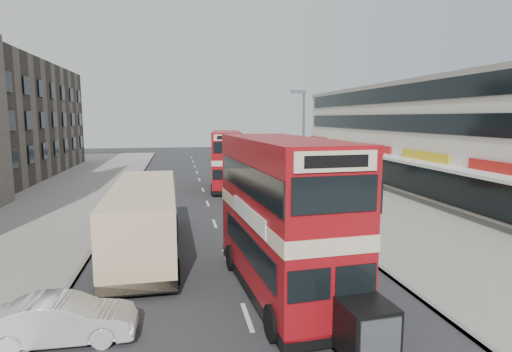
{
  "coord_description": "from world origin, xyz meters",
  "views": [
    {
      "loc": [
        -2.0,
        -10.39,
        6.25
      ],
      "look_at": [
        1.26,
        7.33,
        3.74
      ],
      "focal_mm": 29.59,
      "sensor_mm": 36.0,
      "label": 1
    }
  ],
  "objects": [
    {
      "name": "ground",
      "position": [
        0.0,
        0.0,
        0.0
      ],
      "size": [
        160.0,
        160.0,
        0.0
      ],
      "primitive_type": "plane",
      "color": "#28282B",
      "rests_on": "ground"
    },
    {
      "name": "car_left_front",
      "position": [
        -5.3,
        1.5,
        0.65
      ],
      "size": [
        3.96,
        1.38,
        1.3
      ],
      "primitive_type": "imported",
      "rotation": [
        0.0,
        0.0,
        1.57
      ],
      "color": "silver",
      "rests_on": "ground"
    },
    {
      "name": "car_right_c",
      "position": [
        5.42,
        34.44,
        0.6
      ],
      "size": [
        3.6,
        1.62,
        1.2
      ],
      "primitive_type": "imported",
      "rotation": [
        0.0,
        0.0,
        -1.51
      ],
      "color": "#568BAD",
      "rests_on": "ground"
    },
    {
      "name": "kerb_left",
      "position": [
        -6.1,
        20.0,
        0.07
      ],
      "size": [
        0.2,
        90.0,
        0.16
      ],
      "primitive_type": "cube",
      "color": "gray",
      "rests_on": "ground"
    },
    {
      "name": "pavement_right",
      "position": [
        12.0,
        20.0,
        0.07
      ],
      "size": [
        12.0,
        90.0,
        0.15
      ],
      "primitive_type": "cube",
      "color": "gray",
      "rests_on": "ground"
    },
    {
      "name": "road_surface",
      "position": [
        0.0,
        20.0,
        0.01
      ],
      "size": [
        12.0,
        90.0,
        0.01
      ],
      "primitive_type": "cube",
      "color": "#28282B",
      "rests_on": "ground"
    },
    {
      "name": "car_right_b",
      "position": [
        5.41,
        22.25,
        0.65
      ],
      "size": [
        4.72,
        2.29,
        1.29
      ],
      "primitive_type": "imported",
      "rotation": [
        0.0,
        0.0,
        -1.6
      ],
      "color": "#D75515",
      "rests_on": "ground"
    },
    {
      "name": "cyclist",
      "position": [
        3.5,
        21.06,
        0.74
      ],
      "size": [
        0.66,
        1.61,
        2.11
      ],
      "rotation": [
        0.0,
        0.0,
        0.05
      ],
      "color": "gray",
      "rests_on": "ground"
    },
    {
      "name": "commercial_row",
      "position": [
        19.95,
        22.0,
        4.7
      ],
      "size": [
        9.9,
        46.2,
        9.3
      ],
      "color": "beige",
      "rests_on": "ground"
    },
    {
      "name": "coach",
      "position": [
        -3.63,
        9.29,
        1.72
      ],
      "size": [
        3.07,
        11.07,
        2.92
      ],
      "rotation": [
        0.0,
        0.0,
        0.02
      ],
      "color": "black",
      "rests_on": "ground"
    },
    {
      "name": "kerb_right",
      "position": [
        6.1,
        20.0,
        0.07
      ],
      "size": [
        0.2,
        90.0,
        0.16
      ],
      "primitive_type": "cube",
      "color": "gray",
      "rests_on": "ground"
    },
    {
      "name": "pedestrian_far",
      "position": [
        8.59,
        31.39,
        1.05
      ],
      "size": [
        1.14,
        0.77,
        1.8
      ],
      "primitive_type": "imported",
      "rotation": [
        0.0,
        0.0,
        0.34
      ],
      "color": "gray",
      "rests_on": "pavement_right"
    },
    {
      "name": "pedestrian_near",
      "position": [
        8.52,
        15.2,
        1.03
      ],
      "size": [
        0.77,
        0.64,
        1.77
      ],
      "primitive_type": "imported",
      "rotation": [
        0.0,
        0.0,
        3.5
      ],
      "color": "gray",
      "rests_on": "pavement_right"
    },
    {
      "name": "pavement_left",
      "position": [
        -12.0,
        20.0,
        0.07
      ],
      "size": [
        12.0,
        90.0,
        0.15
      ],
      "primitive_type": "cube",
      "color": "gray",
      "rests_on": "ground"
    },
    {
      "name": "bus_main",
      "position": [
        1.53,
        3.64,
        2.82
      ],
      "size": [
        3.39,
        9.8,
        5.36
      ],
      "rotation": [
        0.0,
        0.0,
        3.22
      ],
      "color": "black",
      "rests_on": "ground"
    },
    {
      "name": "street_lamp",
      "position": [
        6.52,
        18.0,
        4.78
      ],
      "size": [
        1.0,
        0.2,
        8.12
      ],
      "color": "slate",
      "rests_on": "ground"
    },
    {
      "name": "car_right_a",
      "position": [
        5.07,
        15.66,
        0.63
      ],
      "size": [
        4.51,
        2.14,
        1.27
      ],
      "primitive_type": "imported",
      "rotation": [
        0.0,
        0.0,
        -1.49
      ],
      "color": "maroon",
      "rests_on": "ground"
    },
    {
      "name": "bus_second",
      "position": [
        2.08,
        25.9,
        2.57
      ],
      "size": [
        3.2,
        9.05,
        4.88
      ],
      "rotation": [
        0.0,
        0.0,
        3.04
      ],
      "color": "black",
      "rests_on": "ground"
    }
  ]
}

